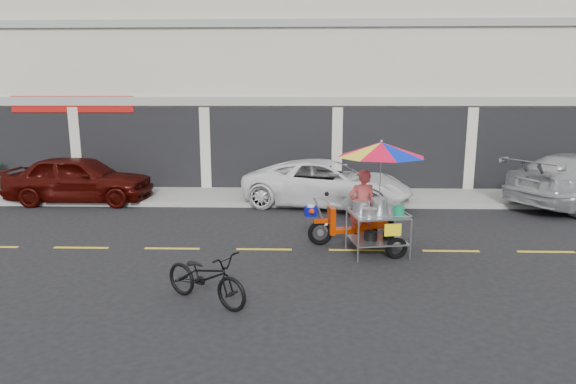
{
  "coord_description": "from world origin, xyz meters",
  "views": [
    {
      "loc": [
        -1.2,
        -9.91,
        3.22
      ],
      "look_at": [
        -1.5,
        0.6,
        1.15
      ],
      "focal_mm": 30.0,
      "sensor_mm": 36.0,
      "label": 1
    }
  ],
  "objects_px": {
    "maroon_sedan": "(80,179)",
    "near_bicycle": "(206,277)",
    "white_pickup": "(328,183)",
    "food_vendor_rig": "(373,181)"
  },
  "relations": [
    {
      "from": "near_bicycle",
      "to": "food_vendor_rig",
      "type": "relative_size",
      "value": 0.63
    },
    {
      "from": "white_pickup",
      "to": "near_bicycle",
      "type": "height_order",
      "value": "white_pickup"
    },
    {
      "from": "maroon_sedan",
      "to": "near_bicycle",
      "type": "height_order",
      "value": "maroon_sedan"
    },
    {
      "from": "maroon_sedan",
      "to": "white_pickup",
      "type": "relative_size",
      "value": 0.88
    },
    {
      "from": "maroon_sedan",
      "to": "food_vendor_rig",
      "type": "bearing_deg",
      "value": -118.26
    },
    {
      "from": "food_vendor_rig",
      "to": "white_pickup",
      "type": "bearing_deg",
      "value": 89.56
    },
    {
      "from": "white_pickup",
      "to": "food_vendor_rig",
      "type": "distance_m",
      "value": 4.35
    },
    {
      "from": "near_bicycle",
      "to": "maroon_sedan",
      "type": "bearing_deg",
      "value": 69.17
    },
    {
      "from": "maroon_sedan",
      "to": "near_bicycle",
      "type": "xyz_separation_m",
      "value": [
        5.36,
        -7.33,
        -0.31
      ]
    },
    {
      "from": "maroon_sedan",
      "to": "near_bicycle",
      "type": "relative_size",
      "value": 2.65
    }
  ]
}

